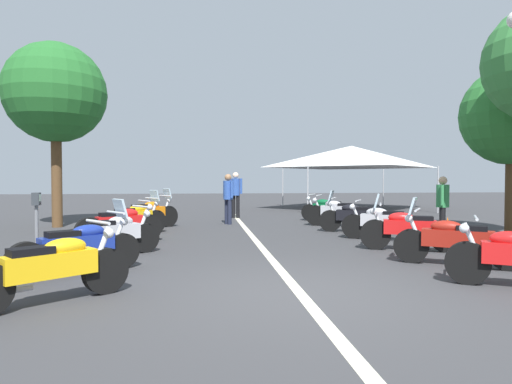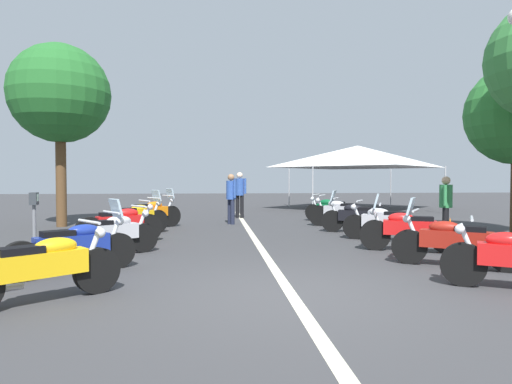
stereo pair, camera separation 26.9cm
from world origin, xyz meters
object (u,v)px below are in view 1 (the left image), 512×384
motorcycle_left_row_4 (133,218)px  bystander_0 (228,195)px  motorcycle_left_row_0 (52,268)px  parking_meter (37,215)px  bystander_1 (236,191)px  motorcycle_left_row_3 (121,224)px  motorcycle_right_row_3 (383,222)px  motorcycle_left_row_1 (79,246)px  motorcycle_right_row_1 (455,240)px  motorcycle_right_row_6 (327,209)px  motorcycle_right_row_5 (338,212)px  bystander_2 (443,202)px  roadside_tree_1 (56,94)px  event_tent (351,157)px  motorcycle_left_row_2 (113,234)px  motorcycle_right_row_4 (356,216)px  motorcycle_right_row_2 (408,229)px  traffic_cone_1 (447,230)px  motorcycle_left_row_5 (148,213)px

motorcycle_left_row_4 → bystander_0: 3.77m
motorcycle_left_row_0 → parking_meter: size_ratio=1.28×
motorcycle_left_row_4 → bystander_1: bystander_1 is taller
motorcycle_left_row_3 → motorcycle_right_row_3: (-0.11, -6.39, -0.01)m
bystander_0 → bystander_1: (2.30, -0.42, 0.06)m
motorcycle_left_row_1 → motorcycle_right_row_1: 6.34m
bystander_0 → motorcycle_left_row_0: bearing=43.1°
bystander_0 → motorcycle_right_row_3: bearing=99.8°
motorcycle_left_row_1 → motorcycle_right_row_1: (-0.09, -6.34, 0.00)m
motorcycle_left_row_0 → motorcycle_right_row_6: size_ratio=0.97×
motorcycle_right_row_3 → motorcycle_right_row_5: size_ratio=0.97×
bystander_2 → bystander_1: bearing=162.4°
motorcycle_left_row_3 → bystander_2: bystander_2 is taller
motorcycle_right_row_1 → roadside_tree_1: bearing=-5.4°
motorcycle_right_row_3 → roadside_tree_1: bearing=6.6°
event_tent → parking_meter: bearing=142.1°
parking_meter → motorcycle_left_row_3: bearing=61.4°
event_tent → roadside_tree_1: bearing=119.7°
motorcycle_left_row_2 → motorcycle_right_row_4: size_ratio=0.86×
motorcycle_right_row_2 → traffic_cone_1: motorcycle_right_row_2 is taller
motorcycle_left_row_4 → motorcycle_right_row_4: (-0.17, -6.21, -0.01)m
roadside_tree_1 → event_tent: (6.88, -12.04, -1.56)m
motorcycle_left_row_0 → motorcycle_right_row_5: size_ratio=0.85×
bystander_1 → roadside_tree_1: size_ratio=0.31×
roadside_tree_1 → bystander_1: bearing=-66.5°
motorcycle_right_row_1 → motorcycle_right_row_3: 3.26m
motorcycle_left_row_4 → motorcycle_right_row_2: same height
roadside_tree_1 → motorcycle_right_row_1: bearing=-129.0°
motorcycle_left_row_0 → motorcycle_left_row_2: motorcycle_left_row_0 is taller
motorcycle_left_row_3 → roadside_tree_1: (3.91, 2.68, 3.74)m
motorcycle_left_row_2 → event_tent: size_ratio=0.26×
motorcycle_left_row_1 → motorcycle_left_row_3: bearing=53.4°
bystander_2 → motorcycle_left_row_1: bearing=-123.0°
motorcycle_left_row_1 → motorcycle_left_row_2: 1.61m
motorcycle_right_row_4 → motorcycle_right_row_5: bearing=-62.8°
motorcycle_left_row_5 → motorcycle_right_row_1: size_ratio=0.98×
motorcycle_left_row_3 → motorcycle_left_row_5: bearing=54.1°
parking_meter → motorcycle_right_row_4: bearing=21.2°
motorcycle_right_row_2 → roadside_tree_1: 11.20m
motorcycle_left_row_4 → motorcycle_left_row_0: bearing=-130.1°
motorcycle_left_row_3 → motorcycle_right_row_6: bearing=4.5°
motorcycle_left_row_1 → motorcycle_left_row_3: 3.28m
motorcycle_right_row_5 → bystander_1: bystander_1 is taller
parking_meter → traffic_cone_1: bearing=4.4°
motorcycle_right_row_2 → bystander_1: bearing=-46.9°
motorcycle_left_row_3 → motorcycle_left_row_4: 1.60m
motorcycle_left_row_1 → parking_meter: (0.80, 0.93, 0.44)m
roadside_tree_1 → bystander_0: bearing=-87.4°
motorcycle_right_row_4 → motorcycle_right_row_2: bearing=116.9°
motorcycle_right_row_1 → event_tent: event_tent is taller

